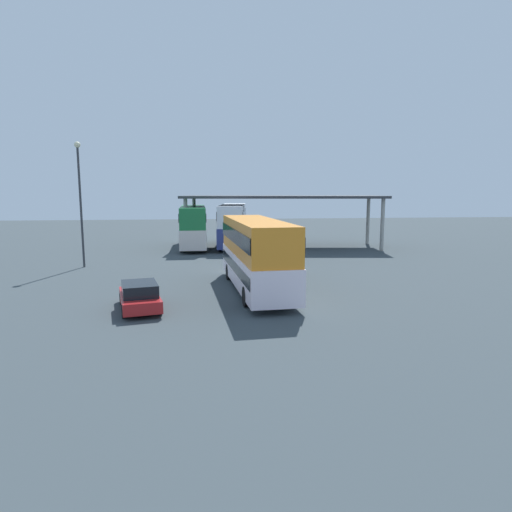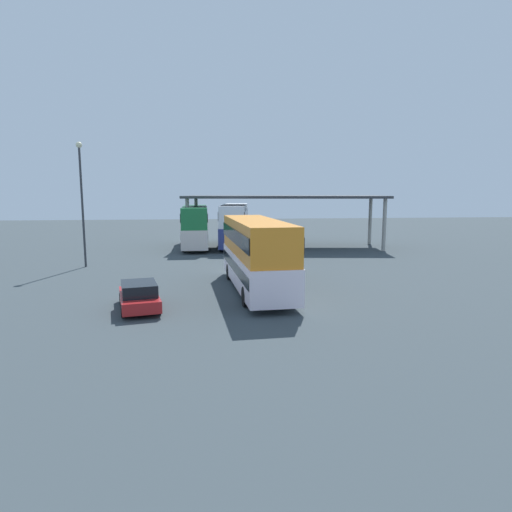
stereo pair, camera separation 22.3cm
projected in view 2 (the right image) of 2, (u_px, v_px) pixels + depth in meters
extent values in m
plane|color=#374145|center=(282.00, 304.00, 22.01)|extent=(140.00, 140.00, 0.00)
cube|color=white|center=(256.00, 269.00, 24.92)|extent=(3.29, 11.16, 1.78)
cube|color=orange|center=(256.00, 237.00, 24.65)|extent=(3.20, 10.93, 1.92)
cube|color=black|center=(256.00, 266.00, 24.89)|extent=(3.29, 10.72, 0.60)
cube|color=black|center=(256.00, 235.00, 24.64)|extent=(3.29, 10.72, 0.77)
cube|color=black|center=(242.00, 252.00, 30.19)|extent=(2.15, 0.25, 1.07)
cube|color=orange|center=(242.00, 240.00, 30.06)|extent=(1.77, 0.20, 0.36)
cylinder|color=black|center=(229.00, 272.00, 28.15)|extent=(0.35, 1.02, 1.00)
cylinder|color=black|center=(264.00, 271.00, 28.55)|extent=(0.35, 1.02, 1.00)
cylinder|color=black|center=(245.00, 297.00, 21.51)|extent=(0.35, 1.02, 1.00)
cylinder|color=black|center=(290.00, 295.00, 21.91)|extent=(0.35, 1.02, 1.00)
cube|color=#A81D1F|center=(139.00, 299.00, 21.02)|extent=(2.55, 4.25, 0.55)
cube|color=black|center=(139.00, 289.00, 20.75)|extent=(2.02, 2.47, 0.58)
cylinder|color=black|center=(122.00, 298.00, 21.95)|extent=(0.33, 0.63, 0.60)
cylinder|color=black|center=(153.00, 296.00, 22.45)|extent=(0.33, 0.63, 0.60)
cylinder|color=black|center=(123.00, 311.00, 19.65)|extent=(0.33, 0.63, 0.60)
cylinder|color=black|center=(159.00, 308.00, 20.15)|extent=(0.33, 0.63, 0.60)
cube|color=silver|center=(195.00, 235.00, 44.29)|extent=(2.58, 10.74, 1.83)
cube|color=#1A6C38|center=(195.00, 216.00, 44.02)|extent=(2.50, 10.53, 1.98)
cube|color=black|center=(195.00, 233.00, 44.26)|extent=(2.61, 10.32, 0.62)
cube|color=black|center=(195.00, 215.00, 44.00)|extent=(2.61, 10.32, 0.79)
cube|color=black|center=(196.00, 228.00, 49.46)|extent=(2.08, 0.13, 1.10)
cube|color=orange|center=(196.00, 220.00, 49.33)|extent=(1.71, 0.10, 0.36)
cylinder|color=black|center=(186.00, 239.00, 47.53)|extent=(0.29, 1.00, 1.00)
cylinder|color=black|center=(206.00, 239.00, 47.80)|extent=(0.29, 1.00, 1.00)
cylinder|color=black|center=(183.00, 247.00, 41.01)|extent=(0.29, 1.00, 1.00)
cylinder|color=black|center=(207.00, 246.00, 41.28)|extent=(0.29, 1.00, 1.00)
cube|color=navy|center=(235.00, 234.00, 45.22)|extent=(3.71, 11.37, 1.90)
cube|color=white|center=(235.00, 215.00, 44.93)|extent=(3.61, 11.14, 2.06)
cube|color=black|center=(235.00, 232.00, 45.19)|extent=(3.69, 10.93, 0.65)
cube|color=black|center=(235.00, 214.00, 44.92)|extent=(3.69, 10.93, 0.82)
cube|color=black|center=(237.00, 227.00, 50.64)|extent=(2.04, 0.34, 1.14)
cube|color=orange|center=(237.00, 219.00, 50.51)|extent=(1.68, 0.28, 0.36)
cylinder|color=black|center=(227.00, 238.00, 48.77)|extent=(0.40, 1.03, 1.00)
cylinder|color=black|center=(246.00, 238.00, 48.75)|extent=(0.40, 1.03, 1.00)
cylinder|color=black|center=(221.00, 246.00, 41.92)|extent=(0.40, 1.03, 1.00)
cylinder|color=black|center=(244.00, 246.00, 41.90)|extent=(0.40, 1.03, 1.00)
cube|color=#33353A|center=(284.00, 197.00, 43.91)|extent=(20.61, 9.14, 0.25)
cylinder|color=#9E9B93|center=(370.00, 221.00, 46.89)|extent=(0.36, 0.36, 4.98)
cylinder|color=#9E9B93|center=(384.00, 225.00, 41.41)|extent=(0.36, 0.36, 4.98)
cylinder|color=#9E9B93|center=(196.00, 221.00, 47.16)|extent=(0.36, 0.36, 4.98)
cylinder|color=#9E9B93|center=(188.00, 225.00, 41.69)|extent=(0.36, 0.36, 4.98)
cylinder|color=#33353A|center=(83.00, 208.00, 32.34)|extent=(0.16, 0.16, 8.84)
sphere|color=beige|center=(79.00, 145.00, 31.67)|extent=(0.44, 0.44, 0.44)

